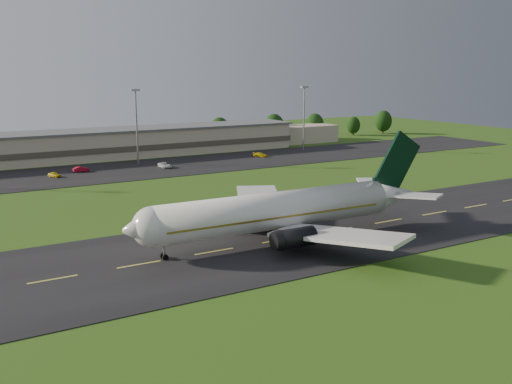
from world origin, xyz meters
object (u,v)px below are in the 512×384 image
service_vehicle_c (165,165)px  airliner (280,211)px  service_vehicle_b (81,169)px  service_vehicle_d (260,155)px  light_mast_east (304,111)px  service_vehicle_a (55,175)px  terminal (125,143)px  light_mast_centre (136,118)px

service_vehicle_c → airliner: bearing=-101.2°
service_vehicle_b → service_vehicle_d: service_vehicle_b is taller
light_mast_east → service_vehicle_d: bearing=-164.1°
light_mast_east → service_vehicle_b: light_mast_east is taller
airliner → service_vehicle_c: (8.96, 70.48, -3.87)m
service_vehicle_b → service_vehicle_c: bearing=-107.7°
airliner → service_vehicle_a: (-18.92, 71.09, -3.95)m
service_vehicle_d → service_vehicle_b: bearing=136.5°
terminal → service_vehicle_c: terminal is taller
light_mast_centre → service_vehicle_a: light_mast_centre is taller
terminal → service_vehicle_c: bearing=-84.2°
airliner → light_mast_east: 100.31m
service_vehicle_a → service_vehicle_c: 27.89m
light_mast_east → service_vehicle_b: (-71.59, -4.75, -11.97)m
service_vehicle_a → terminal: bearing=17.5°
service_vehicle_c → service_vehicle_a: bearing=174.8°
terminal → light_mast_centre: size_ratio=7.13×
service_vehicle_b → service_vehicle_d: bearing=-95.4°
light_mast_east → service_vehicle_b: size_ratio=4.99×
terminal → light_mast_east: 56.67m
terminal → service_vehicle_b: 27.79m
airliner → service_vehicle_c: airliner is taller
terminal → service_vehicle_a: 35.78m
terminal → service_vehicle_d: terminal is taller
light_mast_centre → service_vehicle_d: 38.05m
airliner → service_vehicle_a: size_ratio=14.22×
light_mast_centre → service_vehicle_a: bearing=-159.5°
terminal → service_vehicle_a: bearing=-135.2°
service_vehicle_a → service_vehicle_b: size_ratio=0.88×
airliner → terminal: (6.35, 96.21, -0.67)m
light_mast_centre → service_vehicle_c: (4.02, -9.54, -11.95)m
service_vehicle_b → service_vehicle_d: 52.28m
airliner → service_vehicle_d: size_ratio=11.86×
light_mast_centre → service_vehicle_b: bearing=-164.0°
light_mast_east → service_vehicle_c: bearing=-169.4°
service_vehicle_d → service_vehicle_a: bearing=140.6°
airliner → service_vehicle_b: (-11.65, 75.27, -3.89)m
airliner → service_vehicle_d: bearing=63.0°
service_vehicle_a → service_vehicle_c: bearing=-28.6°
service_vehicle_b → service_vehicle_c: size_ratio=0.82×
light_mast_centre → service_vehicle_d: size_ratio=4.71×
terminal → service_vehicle_b: (-18.00, -20.94, -3.22)m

